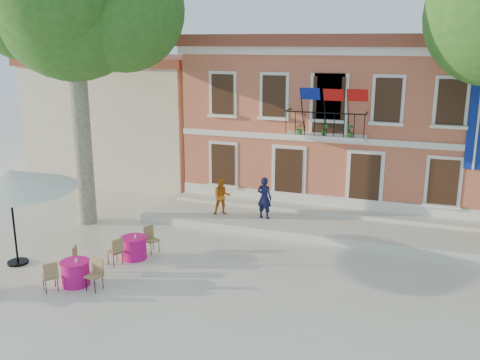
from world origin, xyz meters
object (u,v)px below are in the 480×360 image
object	(u,v)px
cafe_table_0	(134,247)
pedestrian_navy	(264,198)
cafe_table_1	(75,272)
patio_umbrella	(9,180)
pedestrian_orange	(222,197)
plane_tree_west	(71,4)

from	to	relation	value
cafe_table_0	pedestrian_navy	bearing A→B (deg)	56.14
cafe_table_0	cafe_table_1	size ratio (longest dim) A/B	1.03
patio_umbrella	pedestrian_orange	bearing A→B (deg)	52.17
plane_tree_west	cafe_table_1	world-z (taller)	plane_tree_west
patio_umbrella	cafe_table_1	bearing A→B (deg)	-14.11
pedestrian_navy	pedestrian_orange	world-z (taller)	pedestrian_navy
patio_umbrella	cafe_table_0	xyz separation A→B (m)	(3.47, 1.68, -2.48)
patio_umbrella	cafe_table_0	bearing A→B (deg)	25.84
plane_tree_west	pedestrian_orange	bearing A→B (deg)	20.36
patio_umbrella	pedestrian_navy	xyz separation A→B (m)	(6.66, 6.44, -1.75)
plane_tree_west	pedestrian_orange	size ratio (longest dim) A/B	7.61
plane_tree_west	cafe_table_0	distance (m)	9.37
pedestrian_navy	patio_umbrella	bearing A→B (deg)	53.47
plane_tree_west	pedestrian_orange	world-z (taller)	plane_tree_west
plane_tree_west	cafe_table_0	world-z (taller)	plane_tree_west
pedestrian_navy	plane_tree_west	bearing A→B (deg)	25.97
patio_umbrella	pedestrian_navy	world-z (taller)	patio_umbrella
patio_umbrella	cafe_table_1	xyz separation A→B (m)	(2.84, -0.71, -2.47)
cafe_table_0	patio_umbrella	bearing A→B (deg)	-154.16
plane_tree_west	pedestrian_orange	distance (m)	9.32
plane_tree_west	pedestrian_orange	xyz separation A→B (m)	(5.19, 1.93, -7.50)
pedestrian_orange	cafe_table_1	distance (m)	7.34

